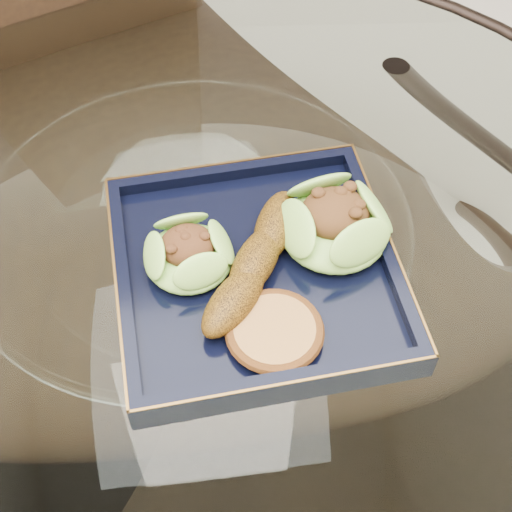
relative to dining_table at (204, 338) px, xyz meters
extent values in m
plane|color=beige|center=(0.00, 0.00, -0.60)|extent=(4.00, 4.00, 0.00)
cylinder|color=white|center=(0.00, 0.00, 0.16)|extent=(1.10, 1.10, 0.01)
torus|color=black|center=(0.00, 0.00, 0.16)|extent=(1.13, 1.13, 0.02)
torus|color=black|center=(0.00, 0.00, -0.48)|extent=(0.81, 0.81, 0.02)
cylinder|color=black|center=(0.28, 0.28, -0.22)|extent=(0.04, 0.04, 0.75)
cylinder|color=black|center=(-0.28, 0.28, -0.22)|extent=(0.04, 0.04, 0.75)
cube|color=black|center=(-0.07, 0.32, -0.17)|extent=(0.50, 0.50, 0.04)
cube|color=black|center=(-0.14, 0.48, 0.08)|extent=(0.35, 0.17, 0.42)
cylinder|color=black|center=(-0.16, 0.10, -0.39)|extent=(0.03, 0.03, 0.41)
cylinder|color=black|center=(0.15, 0.23, -0.39)|extent=(0.03, 0.03, 0.41)
cylinder|color=black|center=(-0.28, 0.41, -0.39)|extent=(0.03, 0.03, 0.41)
cylinder|color=black|center=(0.02, 0.53, -0.39)|extent=(0.03, 0.03, 0.41)
cube|color=black|center=(0.06, -0.04, 0.17)|extent=(0.29, 0.29, 0.02)
ellipsoid|color=#549F2E|center=(-0.01, -0.03, 0.20)|extent=(0.10, 0.10, 0.03)
ellipsoid|color=olive|center=(0.14, -0.01, 0.20)|extent=(0.12, 0.12, 0.04)
ellipsoid|color=#68410B|center=(0.06, -0.04, 0.20)|extent=(0.12, 0.17, 0.03)
cylinder|color=#AA6C38|center=(0.07, -0.12, 0.19)|extent=(0.09, 0.09, 0.01)
camera|label=1|loc=(0.01, -0.45, 0.74)|focal=50.00mm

